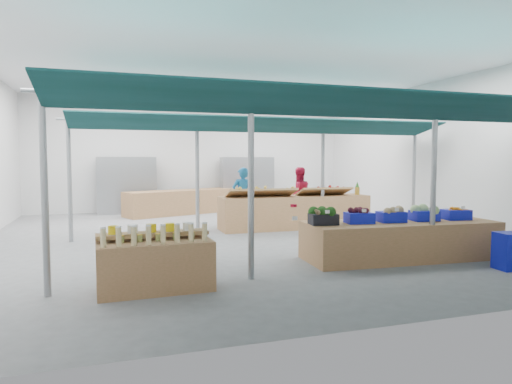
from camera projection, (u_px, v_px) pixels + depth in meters
floor at (241, 236)px, 11.44m from camera, size 13.00×13.00×0.00m
hall at (226, 134)px, 12.62m from camera, size 13.00×13.00×13.00m
pole_grid at (297, 165)px, 9.89m from camera, size 10.00×4.60×3.00m
awnings at (297, 120)px, 9.82m from camera, size 9.50×7.08×0.30m
back_shelving_left at (127, 186)px, 16.28m from camera, size 2.00×0.50×2.00m
back_shelving_right at (247, 184)px, 17.68m from camera, size 2.00×0.50×2.00m
bottle_shelf at (155, 263)px, 6.69m from camera, size 1.66×1.07×1.01m
veg_counter at (400, 240)px, 8.83m from camera, size 3.80×1.48×0.73m
fruit_counter at (295, 212)px, 12.80m from camera, size 4.25×1.08×0.91m
far_counter at (189, 202)px, 16.36m from camera, size 4.74×2.62×0.85m
crate_stack at (512, 251)px, 7.97m from camera, size 0.57×0.42×0.65m
vendor_left at (242, 196)px, 13.45m from camera, size 0.62×0.42×1.69m
vendor_right at (299, 195)px, 14.01m from camera, size 0.83×0.66×1.69m
crate_broccoli at (323, 216)px, 8.39m from camera, size 0.54×0.43×0.35m
crate_beets at (359, 216)px, 8.57m from camera, size 0.54×0.43×0.29m
crate_celeriac at (391, 214)px, 8.74m from camera, size 0.54×0.43×0.31m
crate_cabbage at (424, 213)px, 8.92m from camera, size 0.54×0.43×0.35m
crate_carrots at (456, 214)px, 9.10m from camera, size 0.54×0.43×0.29m
sparrow at (318, 212)px, 8.22m from camera, size 0.12×0.09×0.11m
pole_ribbon at (294, 207)px, 8.11m from camera, size 0.12×0.12×0.28m
apple_heap_yellow at (262, 191)px, 12.37m from camera, size 1.92×0.77×0.27m
apple_heap_red at (324, 190)px, 12.92m from camera, size 1.52×0.75×0.27m
pineapple at (357, 188)px, 13.23m from camera, size 0.14×0.14×0.39m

